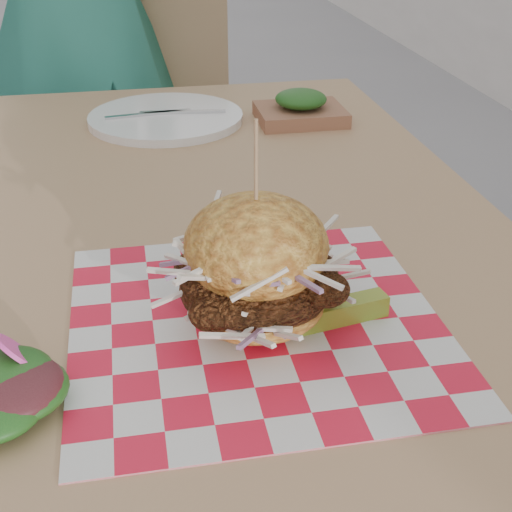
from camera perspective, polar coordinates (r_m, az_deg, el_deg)
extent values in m
imported|color=teal|center=(1.81, -14.43, 18.32)|extent=(0.72, 0.62, 1.68)
cube|color=tan|center=(0.94, -5.37, 2.37)|extent=(0.80, 1.20, 0.04)
cylinder|color=#333338|center=(1.61, -18.91, -2.30)|extent=(0.05, 0.05, 0.71)
cylinder|color=#333338|center=(1.64, 5.11, -0.14)|extent=(0.05, 0.05, 0.71)
cube|color=tan|center=(1.83, -7.77, 6.18)|extent=(0.49, 0.49, 0.04)
cube|color=tan|center=(1.94, -7.58, 15.30)|extent=(0.42, 0.12, 0.50)
cylinder|color=#333338|center=(1.81, -13.60, -3.04)|extent=(0.03, 0.03, 0.43)
cylinder|color=#333338|center=(1.76, -2.12, -3.09)|extent=(0.03, 0.03, 0.43)
cylinder|color=#333338|center=(2.12, -11.64, 2.09)|extent=(0.03, 0.03, 0.43)
cylinder|color=#333338|center=(2.08, -1.85, 2.16)|extent=(0.03, 0.03, 0.43)
cube|color=red|center=(0.70, 0.00, -5.29)|extent=(0.36, 0.36, 0.00)
ellipsoid|color=gold|center=(0.69, 0.00, -3.61)|extent=(0.13, 0.13, 0.05)
ellipsoid|color=brown|center=(0.68, 0.00, -2.32)|extent=(0.15, 0.14, 0.07)
ellipsoid|color=gold|center=(0.66, 0.00, 0.81)|extent=(0.14, 0.14, 0.10)
cylinder|color=tan|center=(0.63, 0.00, 6.45)|extent=(0.00, 0.00, 0.10)
cube|color=#86A630|center=(0.70, 6.84, -4.40)|extent=(0.10, 0.04, 0.02)
ellipsoid|color=#3F1419|center=(0.63, -17.39, -9.66)|extent=(0.08, 0.08, 0.03)
ellipsoid|color=#154B17|center=(0.66, -18.88, -8.34)|extent=(0.08, 0.08, 0.03)
ellipsoid|color=#154B17|center=(0.62, -19.40, -11.29)|extent=(0.08, 0.08, 0.03)
cylinder|color=#FC46B7|center=(0.64, -18.66, -7.21)|extent=(0.05, 0.05, 0.04)
cylinder|color=white|center=(1.28, -7.23, 10.90)|extent=(0.27, 0.27, 0.01)
cube|color=silver|center=(1.28, -8.62, 11.17)|extent=(0.15, 0.03, 0.00)
cube|color=silver|center=(1.28, -5.89, 11.39)|extent=(0.15, 0.03, 0.00)
cube|color=#935D42|center=(1.28, 3.58, 11.24)|extent=(0.15, 0.12, 0.02)
ellipsoid|color=#154B17|center=(1.27, 3.61, 12.43)|extent=(0.09, 0.09, 0.03)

